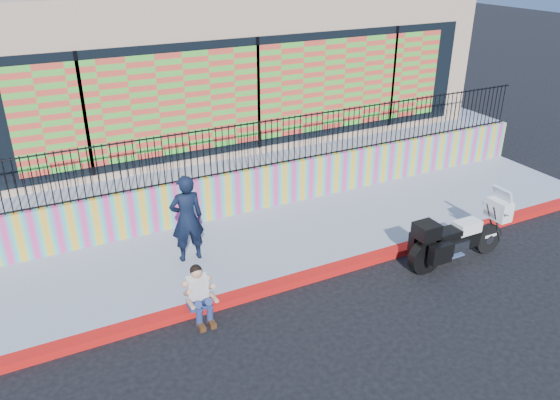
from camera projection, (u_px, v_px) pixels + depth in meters
ground at (342, 270)px, 11.58m from camera, size 90.00×90.00×0.00m
red_curb at (342, 267)px, 11.55m from camera, size 16.00×0.30×0.15m
sidewalk at (304, 233)px, 12.88m from camera, size 16.00×3.00×0.15m
mural_wall at (274, 185)px, 13.90m from camera, size 16.00×0.20×1.10m
metal_fence at (274, 142)px, 13.41m from camera, size 15.80×0.04×1.20m
elevated_platform at (206, 132)px, 18.04m from camera, size 16.00×10.00×1.25m
storefront_building at (203, 52)px, 16.75m from camera, size 14.00×8.06×4.00m
police_motorcycle at (457, 236)px, 11.60m from camera, size 2.46×0.81×1.53m
police_officer at (187, 218)px, 11.31m from camera, size 0.72×0.49×1.92m
seated_man at (200, 299)px, 9.88m from camera, size 0.54×0.71×1.06m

